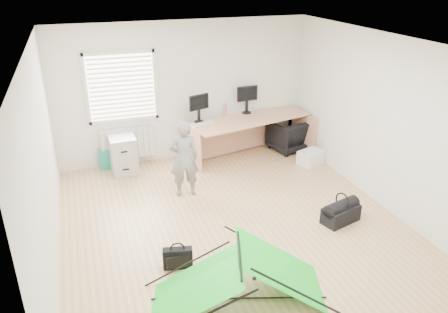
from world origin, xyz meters
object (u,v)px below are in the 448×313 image
object	(u,v)px
monitor_left	(199,112)
office_chair	(288,135)
person	(184,159)
duffel_bag	(341,214)
thermos	(225,110)
desk	(250,138)
laptop_bag	(178,258)
monitor_right	(247,103)
kite	(239,277)
storage_crate	(311,157)
filing_cabinet	(123,154)

from	to	relation	value
monitor_left	office_chair	world-z (taller)	monitor_left
person	duffel_bag	xyz separation A→B (m)	(2.03, -1.62, -0.54)
thermos	desk	bearing A→B (deg)	-37.48
laptop_bag	desk	bearing A→B (deg)	65.77
monitor_right	kite	bearing A→B (deg)	-116.02
person	kite	size ratio (longest dim) A/B	0.65
storage_crate	duffel_bag	bearing A→B (deg)	-107.20
storage_crate	laptop_bag	size ratio (longest dim) A/B	1.26
thermos	person	world-z (taller)	person
monitor_right	thermos	distance (m)	0.48
storage_crate	filing_cabinet	bearing A→B (deg)	166.52
person	monitor_right	bearing A→B (deg)	-133.74
monitor_left	duffel_bag	world-z (taller)	monitor_left
kite	duffel_bag	distance (m)	2.35
person	laptop_bag	xyz separation A→B (m)	(-0.58, -1.89, -0.52)
desk	duffel_bag	bearing A→B (deg)	-94.17
thermos	person	xyz separation A→B (m)	(-1.21, -1.41, -0.29)
duffel_bag	desk	bearing A→B (deg)	82.57
filing_cabinet	kite	size ratio (longest dim) A/B	0.35
duffel_bag	laptop_bag	bearing A→B (deg)	170.01
desk	filing_cabinet	bearing A→B (deg)	163.53
kite	laptop_bag	distance (m)	0.99
kite	storage_crate	bearing A→B (deg)	67.23
desk	person	world-z (taller)	person
filing_cabinet	monitor_left	distance (m)	1.63
desk	person	size ratio (longest dim) A/B	1.84
desk	duffel_bag	xyz separation A→B (m)	(0.40, -2.71, -0.29)
filing_cabinet	person	size ratio (longest dim) A/B	0.54
monitor_right	kite	xyz separation A→B (m)	(-1.72, -4.14, -0.73)
monitor_right	office_chair	bearing A→B (deg)	-17.91
office_chair	laptop_bag	size ratio (longest dim) A/B	1.87
kite	laptop_bag	bearing A→B (deg)	141.57
filing_cabinet	storage_crate	size ratio (longest dim) A/B	1.49
office_chair	storage_crate	size ratio (longest dim) A/B	1.48
thermos	kite	distance (m)	4.35
monitor_left	kite	distance (m)	4.03
desk	laptop_bag	world-z (taller)	desk
duffel_bag	filing_cabinet	bearing A→B (deg)	119.41
monitor_right	storage_crate	world-z (taller)	monitor_right
monitor_left	duffel_bag	size ratio (longest dim) A/B	0.72
office_chair	duffel_bag	size ratio (longest dim) A/B	1.21
laptop_bag	storage_crate	bearing A→B (deg)	47.72
office_chair	person	distance (m)	2.84
monitor_left	storage_crate	xyz separation A→B (m)	(2.05, -0.80, -0.91)
kite	duffel_bag	xyz separation A→B (m)	(2.07, 1.08, -0.19)
thermos	office_chair	distance (m)	1.49
office_chair	person	world-z (taller)	person
person	thermos	bearing A→B (deg)	-124.75
office_chair	laptop_bag	distance (m)	4.40
person	storage_crate	world-z (taller)	person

